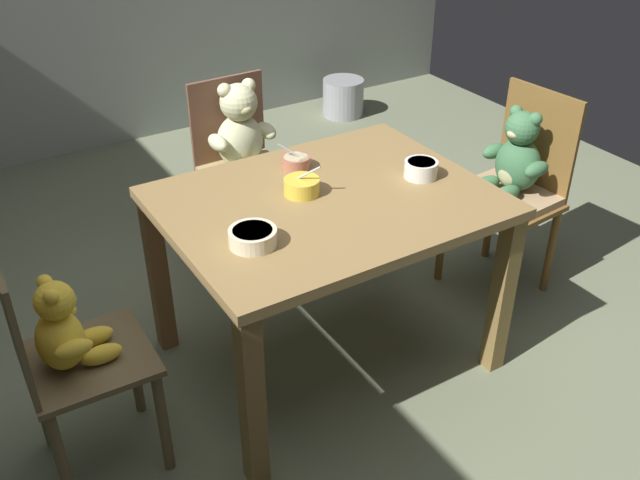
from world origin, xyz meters
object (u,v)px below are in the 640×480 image
object	(u,v)px
porridge_bowl_cream_near_left	(253,237)
porridge_bowl_terracotta_far_center	(296,162)
teddy_chair_near_left	(67,346)
metal_pail	(343,97)
dining_table	(327,223)
porridge_bowl_white_near_right	(421,169)
teddy_chair_far_center	(243,149)
teddy_chair_near_right	(513,175)
porridge_bowl_yellow_center	(302,186)

from	to	relation	value
porridge_bowl_cream_near_left	porridge_bowl_terracotta_far_center	xyz separation A→B (m)	(0.39, 0.41, -0.00)
teddy_chair_near_left	porridge_bowl_cream_near_left	world-z (taller)	teddy_chair_near_left
metal_pail	dining_table	bearing A→B (deg)	-124.78
porridge_bowl_cream_near_left	porridge_bowl_white_near_right	bearing A→B (deg)	7.25
teddy_chair_far_center	teddy_chair_near_left	world-z (taller)	teddy_chair_far_center
porridge_bowl_terracotta_far_center	porridge_bowl_cream_near_left	bearing A→B (deg)	-134.00
teddy_chair_far_center	porridge_bowl_white_near_right	world-z (taller)	teddy_chair_far_center
dining_table	porridge_bowl_cream_near_left	bearing A→B (deg)	-159.18
teddy_chair_near_right	teddy_chair_near_left	bearing A→B (deg)	-2.85
porridge_bowl_white_near_right	porridge_bowl_yellow_center	xyz separation A→B (m)	(-0.45, 0.12, -0.00)
teddy_chair_near_left	teddy_chair_far_center	bearing A→B (deg)	41.71
teddy_chair_near_left	porridge_bowl_white_near_right	size ratio (longest dim) A/B	6.86
teddy_chair_near_right	porridge_bowl_yellow_center	bearing A→B (deg)	-7.89
porridge_bowl_white_near_right	teddy_chair_far_center	bearing A→B (deg)	109.62
teddy_chair_far_center	porridge_bowl_yellow_center	distance (m)	0.80
teddy_chair_far_center	porridge_bowl_yellow_center	world-z (taller)	teddy_chair_far_center
porridge_bowl_yellow_center	dining_table	bearing A→B (deg)	-50.79
dining_table	porridge_bowl_yellow_center	distance (m)	0.17
teddy_chair_far_center	porridge_bowl_yellow_center	size ratio (longest dim) A/B	6.86
teddy_chair_near_left	porridge_bowl_terracotta_far_center	xyz separation A→B (m)	(1.00, 0.32, 0.24)
metal_pail	porridge_bowl_cream_near_left	bearing A→B (deg)	-129.11
porridge_bowl_white_near_right	porridge_bowl_yellow_center	size ratio (longest dim) A/B	0.97
teddy_chair_near_right	porridge_bowl_cream_near_left	size ratio (longest dim) A/B	5.83
porridge_bowl_white_near_right	metal_pail	distance (m)	2.54
dining_table	teddy_chair_near_right	bearing A→B (deg)	1.31
teddy_chair_far_center	porridge_bowl_white_near_right	size ratio (longest dim) A/B	7.05
teddy_chair_far_center	metal_pail	xyz separation A→B (m)	(1.42, 1.31, -0.45)
porridge_bowl_cream_near_left	porridge_bowl_yellow_center	world-z (taller)	porridge_bowl_yellow_center
teddy_chair_near_left	porridge_bowl_cream_near_left	distance (m)	0.66
teddy_chair_near_left	porridge_bowl_yellow_center	world-z (taller)	teddy_chair_near_left
dining_table	porridge_bowl_cream_near_left	xyz separation A→B (m)	(-0.37, -0.14, 0.14)
teddy_chair_near_right	dining_table	bearing A→B (deg)	-3.63
teddy_chair_near_right	porridge_bowl_yellow_center	world-z (taller)	teddy_chair_near_right
teddy_chair_near_right	porridge_bowl_cream_near_left	xyz separation A→B (m)	(-1.34, -0.16, 0.20)
teddy_chair_far_center	metal_pail	bearing A→B (deg)	130.90
teddy_chair_near_left	porridge_bowl_terracotta_far_center	size ratio (longest dim) A/B	7.44
teddy_chair_far_center	porridge_bowl_white_near_right	bearing A→B (deg)	17.87
teddy_chair_far_center	teddy_chair_near_left	xyz separation A→B (m)	(-1.05, -0.89, -0.06)
teddy_chair_far_center	metal_pail	distance (m)	1.98
porridge_bowl_cream_near_left	metal_pail	distance (m)	3.02
teddy_chair_far_center	porridge_bowl_yellow_center	xyz separation A→B (m)	(-0.13, -0.77, 0.18)
porridge_bowl_terracotta_far_center	metal_pail	xyz separation A→B (m)	(1.47, 1.88, -0.63)
teddy_chair_near_right	teddy_chair_near_left	size ratio (longest dim) A/B	1.05
teddy_chair_near_right	porridge_bowl_white_near_right	world-z (taller)	teddy_chair_near_right
metal_pail	porridge_bowl_yellow_center	bearing A→B (deg)	-126.84
porridge_bowl_terracotta_far_center	teddy_chair_near_left	bearing A→B (deg)	-162.50
porridge_bowl_white_near_right	porridge_bowl_terracotta_far_center	xyz separation A→B (m)	(-0.36, 0.31, -0.01)
porridge_bowl_yellow_center	porridge_bowl_white_near_right	bearing A→B (deg)	-14.87
porridge_bowl_yellow_center	porridge_bowl_cream_near_left	bearing A→B (deg)	-145.01
porridge_bowl_cream_near_left	porridge_bowl_white_near_right	size ratio (longest dim) A/B	1.23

